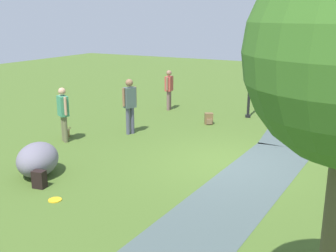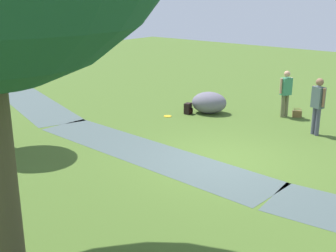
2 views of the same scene
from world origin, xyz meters
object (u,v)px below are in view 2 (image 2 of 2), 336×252
Objects in this scene: lawn_boulder at (209,103)px; frisbee_on_grass at (168,116)px; passerby_on_path at (318,102)px; handbag_on_grass at (297,113)px; woman_with_handbag at (286,91)px; backpack_by_boulder at (188,109)px.

lawn_boulder is 1.64m from frisbee_on_grass.
frisbee_on_grass is (4.88, 1.37, -1.04)m from passerby_on_path.
frisbee_on_grass is (3.60, 2.91, -0.13)m from handbag_on_grass.
lawn_boulder is 0.87× the size of passerby_on_path.
lawn_boulder is 2.75m from woman_with_handbag.
handbag_on_grass is at bearing -50.11° from passerby_on_path.
handbag_on_grass is at bearing -145.65° from woman_with_handbag.
passerby_on_path reaches higher than backpack_by_boulder.
passerby_on_path reaches higher than lawn_boulder.
lawn_boulder is at bearing -122.83° from frisbee_on_grass.
backpack_by_boulder is (4.54, 0.61, -0.86)m from passerby_on_path.
woman_with_handbag is at bearing -140.53° from frisbee_on_grass.
backpack_by_boulder is at bearing 7.64° from passerby_on_path.
lawn_boulder is 0.81m from backpack_by_boulder.
passerby_on_path is 4.48× the size of backpack_by_boulder.
frisbee_on_grass is (3.22, 2.65, -0.95)m from woman_with_handbag.
frisbee_on_grass is at bearing 38.96° from handbag_on_grass.
lawn_boulder is at bearing 29.11° from woman_with_handbag.
passerby_on_path is at bearing -172.36° from backpack_by_boulder.
passerby_on_path is 4.66m from backpack_by_boulder.
backpack_by_boulder is (2.88, 1.89, -0.77)m from woman_with_handbag.
lawn_boulder is at bearing -132.33° from backpack_by_boulder.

